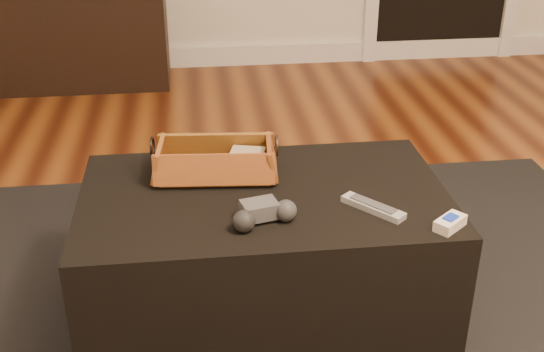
{
  "coord_description": "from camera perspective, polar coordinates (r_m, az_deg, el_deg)",
  "views": [
    {
      "loc": [
        -0.27,
        -1.39,
        1.31
      ],
      "look_at": [
        -0.07,
        0.21,
        0.49
      ],
      "focal_mm": 45.0,
      "sensor_mm": 36.0,
      "label": 1
    }
  ],
  "objects": [
    {
      "name": "ottoman",
      "position": [
        1.96,
        -0.65,
        -6.81
      ],
      "size": [
        1.0,
        0.6,
        0.42
      ],
      "primitive_type": "cube",
      "color": "black",
      "rests_on": "area_rug"
    },
    {
      "name": "silver_remote",
      "position": [
        1.79,
        8.45,
        -2.58
      ],
      "size": [
        0.15,
        0.16,
        0.02
      ],
      "color": "#B0B4B8",
      "rests_on": "ottoman"
    },
    {
      "name": "cream_gadget",
      "position": [
        1.74,
        14.68,
        -3.81
      ],
      "size": [
        0.1,
        0.09,
        0.03
      ],
      "color": "white",
      "rests_on": "ottoman"
    },
    {
      "name": "media_cabinet",
      "position": [
        4.12,
        -19.39,
        11.12
      ],
      "size": [
        1.49,
        0.45,
        0.58
      ],
      "primitive_type": "cube",
      "color": "black",
      "rests_on": "floor"
    },
    {
      "name": "area_rug",
      "position": [
        2.05,
        -0.46,
        -12.61
      ],
      "size": [
        2.6,
        2.0,
        0.01
      ],
      "primitive_type": "cube",
      "color": "black",
      "rests_on": "floor"
    },
    {
      "name": "tv_remote",
      "position": [
        1.93,
        -5.28,
        0.45
      ],
      "size": [
        0.19,
        0.04,
        0.02
      ],
      "primitive_type": "cube",
      "rotation": [
        0.0,
        0.0,
        0.02
      ],
      "color": "black",
      "rests_on": "wicker_basket"
    },
    {
      "name": "game_controller",
      "position": [
        1.7,
        -0.76,
        -3.14
      ],
      "size": [
        0.18,
        0.13,
        0.06
      ],
      "color": "#444447",
      "rests_on": "ottoman"
    },
    {
      "name": "cloth_bundle",
      "position": [
        1.96,
        -2.03,
        1.45
      ],
      "size": [
        0.11,
        0.09,
        0.05
      ],
      "primitive_type": "cube",
      "rotation": [
        0.0,
        0.0,
        -0.26
      ],
      "color": "tan",
      "rests_on": "wicker_basket"
    },
    {
      "name": "baseboard",
      "position": [
        4.31,
        -3.13,
        10.02
      ],
      "size": [
        5.0,
        0.04,
        0.12
      ],
      "primitive_type": "cube",
      "color": "white",
      "rests_on": "floor"
    },
    {
      "name": "wicker_basket",
      "position": [
        1.94,
        -4.76,
        1.14
      ],
      "size": [
        0.36,
        0.21,
        0.12
      ],
      "color": "#9D5B23",
      "rests_on": "ottoman"
    }
  ]
}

